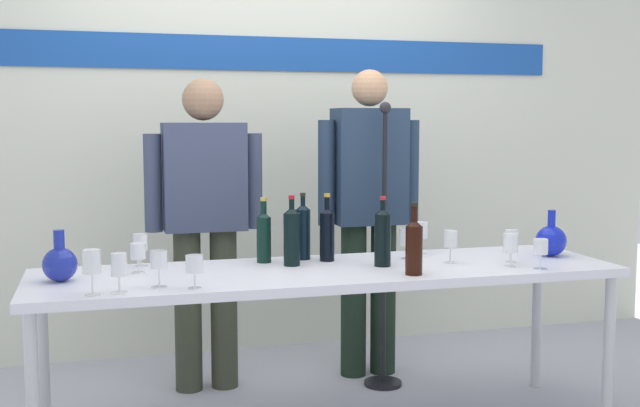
{
  "coord_description": "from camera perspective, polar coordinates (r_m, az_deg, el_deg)",
  "views": [
    {
      "loc": [
        -0.98,
        -3.31,
        1.4
      ],
      "look_at": [
        0.0,
        0.15,
        1.03
      ],
      "focal_mm": 44.51,
      "sensor_mm": 36.0,
      "label": 1
    }
  ],
  "objects": [
    {
      "name": "wine_glass_right_3",
      "position": [
        3.68,
        9.37,
        -2.58
      ],
      "size": [
        0.06,
        0.06,
        0.15
      ],
      "color": "white",
      "rests_on": "display_table"
    },
    {
      "name": "wine_glass_left_1",
      "position": [
        3.12,
        -9.02,
        -4.36
      ],
      "size": [
        0.07,
        0.07,
        0.13
      ],
      "color": "white",
      "rests_on": "display_table"
    },
    {
      "name": "display_table",
      "position": [
        3.52,
        0.67,
        -5.54
      ],
      "size": [
        2.58,
        0.71,
        0.75
      ],
      "color": "white",
      "rests_on": "ground"
    },
    {
      "name": "wine_glass_right_0",
      "position": [
        3.9,
        7.26,
        -1.95
      ],
      "size": [
        0.07,
        0.07,
        0.16
      ],
      "color": "white",
      "rests_on": "display_table"
    },
    {
      "name": "wine_glass_right_2",
      "position": [
        3.76,
        6.28,
        -2.43
      ],
      "size": [
        0.07,
        0.07,
        0.15
      ],
      "color": "white",
      "rests_on": "display_table"
    },
    {
      "name": "wine_bottle_0",
      "position": [
        3.56,
        -2.04,
        -2.27
      ],
      "size": [
        0.07,
        0.07,
        0.32
      ],
      "color": "black",
      "rests_on": "display_table"
    },
    {
      "name": "wine_glass_right_1",
      "position": [
        3.61,
        15.59,
        -3.08
      ],
      "size": [
        0.06,
        0.06,
        0.13
      ],
      "color": "white",
      "rests_on": "display_table"
    },
    {
      "name": "wine_glass_left_3",
      "position": [
        3.16,
        -11.52,
        -4.03
      ],
      "size": [
        0.07,
        0.07,
        0.15
      ],
      "color": "white",
      "rests_on": "display_table"
    },
    {
      "name": "wine_glass_left_2",
      "position": [
        3.08,
        -16.1,
        -4.1
      ],
      "size": [
        0.07,
        0.07,
        0.17
      ],
      "color": "white",
      "rests_on": "display_table"
    },
    {
      "name": "wine_glass_left_0",
      "position": [
        3.63,
        -12.79,
        -2.8
      ],
      "size": [
        0.06,
        0.06,
        0.15
      ],
      "color": "white",
      "rests_on": "display_table"
    },
    {
      "name": "wine_glass_left_4",
      "position": [
        3.09,
        -14.26,
        -4.37
      ],
      "size": [
        0.06,
        0.06,
        0.15
      ],
      "color": "white",
      "rests_on": "display_table"
    },
    {
      "name": "wine_bottle_3",
      "position": [
        3.72,
        -1.24,
        -1.93
      ],
      "size": [
        0.07,
        0.07,
        0.31
      ],
      "color": "black",
      "rests_on": "display_table"
    },
    {
      "name": "wine_glass_right_4",
      "position": [
        3.64,
        13.54,
        -2.82
      ],
      "size": [
        0.07,
        0.07,
        0.15
      ],
      "color": "white",
      "rests_on": "display_table"
    },
    {
      "name": "presenter_right",
      "position": [
        4.33,
        3.54,
        -0.05
      ],
      "size": [
        0.57,
        0.22,
        1.68
      ],
      "color": "black",
      "rests_on": "ground"
    },
    {
      "name": "wine_glass_left_5",
      "position": [
        3.49,
        -12.96,
        -3.4
      ],
      "size": [
        0.07,
        0.07,
        0.13
      ],
      "color": "white",
      "rests_on": "display_table"
    },
    {
      "name": "wine_bottle_1",
      "position": [
        3.65,
        -4.06,
        -2.27
      ],
      "size": [
        0.07,
        0.07,
        0.3
      ],
      "color": "black",
      "rests_on": "display_table"
    },
    {
      "name": "presenter_left",
      "position": [
        4.13,
        -8.29,
        -0.73
      ],
      "size": [
        0.61,
        0.22,
        1.62
      ],
      "color": "#34392A",
      "rests_on": "ground"
    },
    {
      "name": "wine_bottle_5",
      "position": [
        3.37,
        6.78,
        -2.99
      ],
      "size": [
        0.07,
        0.07,
        0.31
      ],
      "color": "black",
      "rests_on": "display_table"
    },
    {
      "name": "microphone_stand",
      "position": [
        4.21,
        4.6,
        -6.42
      ],
      "size": [
        0.2,
        0.2,
        1.5
      ],
      "color": "black",
      "rests_on": "ground"
    },
    {
      "name": "back_wall",
      "position": [
        4.88,
        -4.23,
        7.11
      ],
      "size": [
        5.39,
        0.11,
        3.0
      ],
      "color": "silver",
      "rests_on": "ground"
    },
    {
      "name": "wine_bottle_4",
      "position": [
        3.56,
        4.53,
        -2.32
      ],
      "size": [
        0.07,
        0.07,
        0.32
      ],
      "color": "black",
      "rests_on": "display_table"
    },
    {
      "name": "decanter_blue_left",
      "position": [
        3.38,
        -18.2,
        -4.1
      ],
      "size": [
        0.14,
        0.14,
        0.21
      ],
      "color": "#1C2A98",
      "rests_on": "display_table"
    },
    {
      "name": "wine_bottle_2",
      "position": [
        3.68,
        0.51,
        -2.08
      ],
      "size": [
        0.07,
        0.07,
        0.32
      ],
      "color": "black",
      "rests_on": "display_table"
    },
    {
      "name": "decanter_blue_right",
      "position": [
        3.97,
        16.27,
        -2.54
      ],
      "size": [
        0.15,
        0.15,
        0.22
      ],
      "color": "#1524BB",
      "rests_on": "display_table"
    },
    {
      "name": "wine_glass_right_5",
      "position": [
        3.75,
        13.62,
        -2.46
      ],
      "size": [
        0.06,
        0.06,
        0.15
      ],
      "color": "white",
      "rests_on": "display_table"
    }
  ]
}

